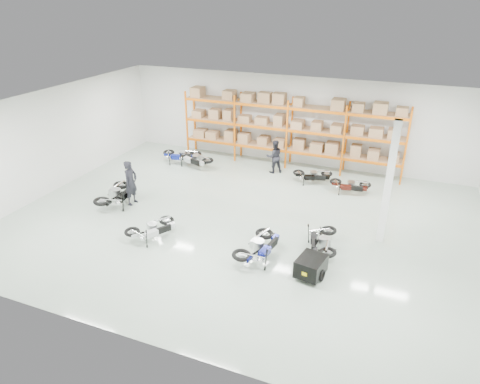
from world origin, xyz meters
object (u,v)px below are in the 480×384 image
at_px(moto_back_b, 194,157).
at_px(moto_back_c, 313,173).
at_px(moto_back_d, 350,183).
at_px(moto_black_far_left, 117,191).
at_px(person_left, 131,183).
at_px(trailer, 311,266).
at_px(person_back, 274,156).
at_px(moto_silver_left, 152,226).
at_px(moto_touring_right, 322,238).
at_px(moto_blue_centre, 260,243).
at_px(moto_back_a, 181,153).

height_order(moto_back_b, moto_back_c, moto_back_b).
relative_size(moto_back_b, moto_back_d, 1.14).
bearing_deg(moto_black_far_left, moto_back_b, -109.83).
relative_size(moto_back_d, person_left, 0.81).
height_order(trailer, moto_back_b, moto_back_b).
bearing_deg(moto_back_d, person_back, 68.98).
bearing_deg(moto_silver_left, person_left, -11.78).
distance_m(moto_black_far_left, person_left, 0.71).
height_order(moto_touring_right, person_left, person_left).
relative_size(moto_black_far_left, moto_back_c, 1.25).
height_order(moto_silver_left, moto_back_c, moto_silver_left).
xyz_separation_m(moto_blue_centre, moto_back_a, (-6.83, 6.93, -0.04)).
relative_size(moto_back_b, person_left, 0.93).
bearing_deg(person_left, moto_touring_right, -92.42).
distance_m(moto_silver_left, trailer, 5.91).
bearing_deg(moto_blue_centre, trailer, 176.78).
height_order(moto_silver_left, person_left, person_left).
bearing_deg(moto_blue_centre, person_left, -7.49).
bearing_deg(moto_back_c, moto_black_far_left, 109.95).
bearing_deg(trailer, moto_back_d, 98.82).
relative_size(moto_back_c, person_back, 0.95).
relative_size(moto_black_far_left, moto_back_a, 1.12).
relative_size(moto_blue_centre, moto_black_far_left, 0.96).
distance_m(trailer, moto_back_b, 10.54).
bearing_deg(moto_back_b, moto_back_a, 96.26).
relative_size(trailer, moto_back_c, 1.06).
bearing_deg(moto_black_far_left, moto_back_c, -151.79).
distance_m(moto_back_b, moto_back_c, 6.14).
height_order(moto_black_far_left, trailer, moto_black_far_left).
relative_size(moto_touring_right, person_back, 1.04).
xyz_separation_m(moto_blue_centre, moto_touring_right, (1.86, 1.19, -0.05)).
relative_size(moto_black_far_left, moto_back_d, 1.28).
bearing_deg(moto_black_far_left, moto_silver_left, 139.19).
distance_m(moto_black_far_left, moto_back_c, 8.93).
bearing_deg(moto_back_d, moto_black_far_left, 112.30).
xyz_separation_m(moto_silver_left, moto_touring_right, (5.91, 1.42, 0.02)).
distance_m(moto_back_d, person_left, 9.58).
bearing_deg(moto_back_b, person_back, -59.07).
xyz_separation_m(moto_back_a, moto_back_b, (0.91, -0.22, 0.00)).
distance_m(moto_touring_right, person_back, 7.32).
relative_size(moto_touring_right, trailer, 1.03).
bearing_deg(moto_touring_right, moto_back_a, 136.57).
distance_m(moto_back_a, moto_back_b, 0.94).
xyz_separation_m(moto_black_far_left, person_back, (5.07, 5.88, 0.23)).
relative_size(moto_blue_centre, moto_back_b, 1.07).
bearing_deg(person_back, person_left, 17.42).
bearing_deg(moto_blue_centre, moto_silver_left, 12.42).
distance_m(moto_back_b, person_left, 4.83).
height_order(moto_blue_centre, moto_back_a, moto_blue_centre).
bearing_deg(trailer, moto_silver_left, -171.44).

